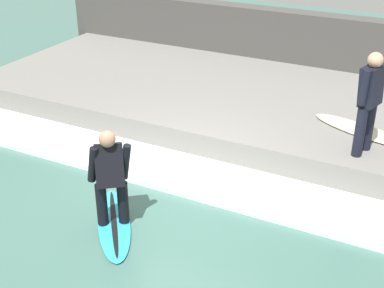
# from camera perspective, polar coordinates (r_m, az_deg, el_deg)

# --- Properties ---
(ground_plane) EXTENTS (28.00, 28.00, 0.00)m
(ground_plane) POSITION_cam_1_polar(r_m,az_deg,el_deg) (8.51, -1.57, -5.60)
(ground_plane) COLOR #426B60
(concrete_ledge) EXTENTS (4.40, 11.81, 0.54)m
(concrete_ledge) POSITION_cam_1_polar(r_m,az_deg,el_deg) (11.12, 6.71, 4.01)
(concrete_ledge) COLOR slate
(concrete_ledge) RESTS_ON ground_plane
(back_wall) EXTENTS (0.50, 12.40, 1.71)m
(back_wall) POSITION_cam_1_polar(r_m,az_deg,el_deg) (13.12, 10.74, 10.08)
(back_wall) COLOR #474442
(back_wall) RESTS_ON ground_plane
(wave_foam_crest) EXTENTS (1.16, 11.22, 0.11)m
(wave_foam_crest) POSITION_cam_1_polar(r_m,az_deg,el_deg) (8.93, 0.22, -3.49)
(wave_foam_crest) COLOR white
(wave_foam_crest) RESTS_ON ground_plane
(surfboard_riding) EXTENTS (1.72, 1.47, 0.07)m
(surfboard_riding) POSITION_cam_1_polar(r_m,az_deg,el_deg) (7.93, -8.31, -8.40)
(surfboard_riding) COLOR #2DADD1
(surfboard_riding) RESTS_ON ground_plane
(surfer_riding) EXTENTS (0.58, 0.57, 1.46)m
(surfer_riding) POSITION_cam_1_polar(r_m,az_deg,el_deg) (7.48, -8.74, -3.15)
(surfer_riding) COLOR black
(surfer_riding) RESTS_ON surfboard_riding
(surfer_waiting_near) EXTENTS (0.56, 0.37, 1.67)m
(surfer_waiting_near) POSITION_cam_1_polar(r_m,az_deg,el_deg) (8.70, 18.38, 4.65)
(surfer_waiting_near) COLOR black
(surfer_waiting_near) RESTS_ON concrete_ledge
(surfboard_waiting_near) EXTENTS (1.12, 1.94, 0.06)m
(surfboard_waiting_near) POSITION_cam_1_polar(r_m,az_deg,el_deg) (9.78, 17.65, 1.42)
(surfboard_waiting_near) COLOR beige
(surfboard_waiting_near) RESTS_ON concrete_ledge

